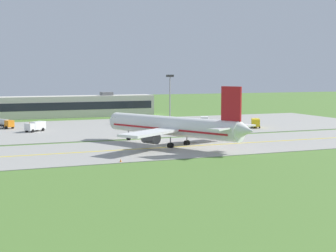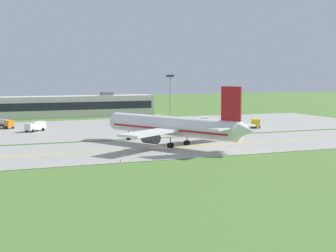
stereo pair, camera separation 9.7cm
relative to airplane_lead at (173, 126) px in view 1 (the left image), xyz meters
The scene contains 12 objects.
ground_plane 5.89m from the airplane_lead, 153.53° to the right, with size 500.00×500.00×0.00m, color #517A33.
taxiway_strip 5.85m from the airplane_lead, 153.53° to the right, with size 240.00×28.00×0.10m, color #9E9B93.
apron_pad 40.82m from the airplane_lead, 81.16° to the left, with size 140.00×52.00×0.10m, color #9E9B93.
taxiway_centreline 5.82m from the airplane_lead, 153.53° to the right, with size 220.00×0.60×0.01m, color yellow.
airplane_lead is the anchor object (origin of this frame).
service_truck_baggage 57.25m from the airplane_lead, 121.45° to the left, with size 4.80×6.21×2.65m.
service_truck_fuel 44.42m from the airplane_lead, 121.38° to the left, with size 5.87×5.49×2.60m.
service_truck_catering 43.22m from the airplane_lead, 35.46° to the left, with size 4.63×6.26×2.60m.
service_truck_pushback 44.75m from the airplane_lead, 55.70° to the left, with size 4.54×6.28×2.60m.
terminal_building 80.54m from the airplane_lead, 92.37° to the left, with size 54.76×8.93×8.50m.
apron_light_mast 53.17m from the airplane_lead, 68.62° to the left, with size 2.40×0.50×14.70m.
traffic_cone_near_edge 22.22m from the airplane_lead, 136.80° to the right, with size 0.44×0.44×0.60m, color orange.
Camera 1 is at (-37.30, -97.15, 15.18)m, focal length 55.43 mm.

